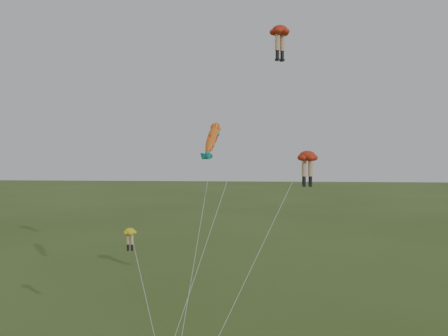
{
  "coord_description": "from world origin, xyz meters",
  "views": [
    {
      "loc": [
        4.28,
        -31.58,
        13.9
      ],
      "look_at": [
        1.85,
        6.0,
        12.03
      ],
      "focal_mm": 40.0,
      "sensor_mm": 36.0,
      "label": 1
    }
  ],
  "objects": [
    {
      "name": "legs_kite_red_high",
      "position": [
        6.12,
        9.98,
        22.71
      ],
      "size": [
        8.85,
        12.26,
        23.61
      ],
      "rotation": [
        0.0,
        0.0,
        0.67
      ],
      "color": "#B12512",
      "rests_on": "ground"
    },
    {
      "name": "legs_kite_red_mid",
      "position": [
        8.09,
        6.53,
        12.59
      ],
      "size": [
        7.99,
        9.28,
        13.35
      ],
      "rotation": [
        0.0,
        0.0,
        0.09
      ],
      "color": "#B12512",
      "rests_on": "ground"
    },
    {
      "name": "fish_kite",
      "position": [
        0.77,
        8.17,
        14.27
      ],
      "size": [
        2.45,
        10.04,
        15.89
      ],
      "rotation": [
        0.85,
        0.0,
        -0.3
      ],
      "color": "gold",
      "rests_on": "ground"
    },
    {
      "name": "legs_kite_yellow",
      "position": [
        -4.23,
        1.73,
        7.35
      ],
      "size": [
        3.93,
        5.97,
        8.08
      ],
      "rotation": [
        0.0,
        0.0,
        0.07
      ],
      "color": "yellow",
      "rests_on": "ground"
    }
  ]
}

